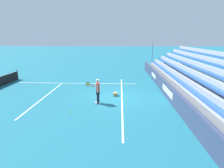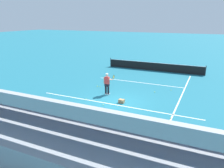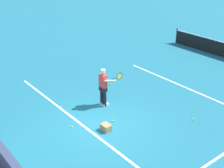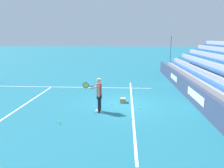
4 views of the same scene
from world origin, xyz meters
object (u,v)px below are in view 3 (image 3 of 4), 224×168
Objects in this scene: tennis_ball_near_player at (111,84)px; tennis_ball_midcourt at (72,127)px; tennis_ball_by_box at (107,83)px; ball_box_cardboard at (106,127)px; tennis_player at (104,87)px; tennis_ball_on_baseline at (113,121)px; tennis_ball_toward_net at (61,107)px; tennis_ball_far_right at (193,119)px.

tennis_ball_near_player is 1.00× the size of tennis_ball_midcourt.
ball_box_cardboard is at bearing -38.11° from tennis_ball_by_box.
tennis_player is 25.98× the size of tennis_ball_on_baseline.
tennis_ball_near_player is at bearing 99.50° from tennis_ball_toward_net.
tennis_ball_toward_net is 1.00× the size of tennis_ball_midcourt.
tennis_ball_midcourt is at bearing -121.55° from tennis_ball_far_right.
ball_box_cardboard is 6.06× the size of tennis_ball_midcourt.
ball_box_cardboard reaches higher than tennis_ball_midcourt.
tennis_ball_near_player is at bearing 120.79° from tennis_ball_midcourt.
tennis_ball_toward_net is 5.67m from tennis_ball_far_right.
tennis_ball_near_player is at bearing 22.11° from tennis_ball_by_box.
tennis_ball_on_baseline is at bearing 118.56° from ball_box_cardboard.
tennis_ball_toward_net is (-2.65, -0.48, -0.10)m from ball_box_cardboard.
tennis_player is 4.00m from tennis_ball_far_right.
tennis_ball_on_baseline is at bearing -36.80° from tennis_ball_near_player.
tennis_player reaches higher than tennis_ball_on_baseline.
tennis_ball_on_baseline is at bearing -33.78° from tennis_ball_by_box.
tennis_player reaches higher than tennis_ball_near_player.
ball_box_cardboard is at bearing -116.06° from tennis_ball_far_right.
tennis_ball_near_player is 4.31m from tennis_ball_midcourt.
tennis_player reaches higher than tennis_ball_by_box.
tennis_ball_on_baseline is at bearing 67.34° from tennis_ball_midcourt.
tennis_ball_midcourt is (0.71, -2.12, -0.86)m from tennis_player.
tennis_ball_by_box is at bearing -173.14° from tennis_ball_far_right.
tennis_ball_far_right is 1.00× the size of tennis_ball_by_box.
tennis_player is 25.98× the size of tennis_ball_toward_net.
tennis_player reaches higher than tennis_ball_midcourt.
tennis_ball_far_right and tennis_ball_by_box have the same top height.
tennis_ball_toward_net is 2.56m from tennis_ball_on_baseline.
ball_box_cardboard is 6.06× the size of tennis_ball_far_right.
tennis_ball_on_baseline is 3.69m from tennis_ball_by_box.
tennis_ball_midcourt is (-0.65, -1.56, 0.00)m from tennis_ball_on_baseline.
tennis_player is 2.20m from ball_box_cardboard.
tennis_player is at bearing 60.08° from tennis_ball_toward_net.
tennis_ball_on_baseline is 1.00× the size of tennis_ball_midcourt.
tennis_ball_far_right is at bearing 32.41° from tennis_player.
tennis_ball_far_right is 1.00× the size of tennis_ball_midcourt.
tennis_ball_far_right is at bearing 41.43° from tennis_ball_toward_net.
tennis_ball_toward_net is at bearing -154.62° from tennis_ball_on_baseline.
tennis_ball_by_box is (-3.40, 2.67, -0.10)m from ball_box_cardboard.
ball_box_cardboard is at bearing 10.27° from tennis_ball_toward_net.
tennis_ball_toward_net and tennis_ball_near_player have the same top height.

